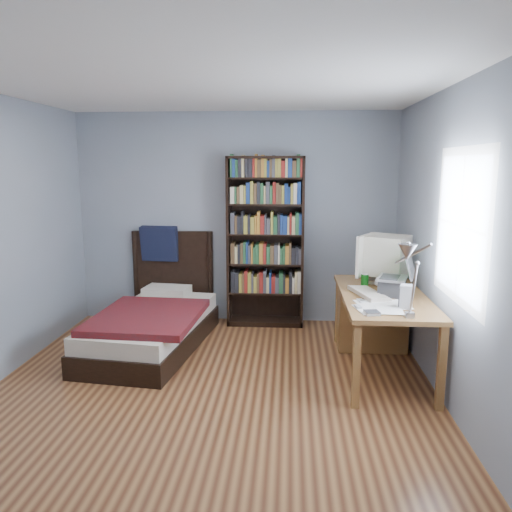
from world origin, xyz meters
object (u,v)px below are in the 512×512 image
desk_lamp (408,260)px  speaker (406,297)px  bed (154,321)px  laptop (394,283)px  keyboard (369,294)px  bookshelf (265,242)px  soda_can (365,281)px  desk (374,313)px  crt_monitor (384,256)px

desk_lamp → speaker: (0.15, 0.64, -0.43)m
bed → desk_lamp: bearing=-35.8°
laptop → keyboard: 0.25m
keyboard → speaker: speaker is taller
speaker → bed: bed is taller
speaker → bed: size_ratio=0.10×
bookshelf → desk_lamp: bearing=-65.7°
desk_lamp → soda_can: size_ratio=5.07×
desk_lamp → keyboard: size_ratio=1.32×
desk → bed: size_ratio=0.78×
crt_monitor → keyboard: 0.60m
crt_monitor → laptop: 0.50m
desk → bookshelf: (-1.14, 0.86, 0.58)m
speaker → laptop: bearing=109.5°
desk → keyboard: 0.62m
laptop → bookshelf: (-1.23, 1.33, 0.16)m
desk → laptop: size_ratio=3.92×
desk_lamp → bed: 2.92m
desk → bed: bearing=178.3°
laptop → speaker: (0.01, -0.43, -0.01)m
keyboard → bookshelf: size_ratio=0.25×
crt_monitor → soda_can: (-0.21, -0.20, -0.21)m
desk_lamp → bookshelf: bookshelf is taller
laptop → crt_monitor: bearing=91.6°
bookshelf → speaker: bearing=-54.8°
laptop → keyboard: laptop is taller
desk → speaker: speaker is taller
soda_can → keyboard: bearing=-91.3°
desk → soda_can: (-0.13, -0.20, 0.38)m
desk → speaker: size_ratio=8.14×
desk → crt_monitor: crt_monitor is taller
speaker → desk_lamp: bearing=-85.6°
crt_monitor → bed: bearing=178.4°
laptop → soda_can: size_ratio=3.16×
laptop → desk_lamp: desk_lamp is taller
crt_monitor → speaker: bearing=-88.3°
crt_monitor → bed: 2.47m
laptop → soda_can: (-0.22, 0.27, -0.05)m
crt_monitor → laptop: crt_monitor is taller
crt_monitor → bookshelf: size_ratio=0.29×
desk → speaker: bearing=-83.7°
crt_monitor → keyboard: size_ratio=1.18×
desk → soda_can: 0.45m
crt_monitor → laptop: (0.01, -0.47, -0.16)m
crt_monitor → bookshelf: bearing=144.6°
soda_can → bed: bearing=173.0°
keyboard → speaker: (0.24, -0.39, 0.08)m
speaker → soda_can: size_ratio=1.53×
bed → laptop: bearing=-12.8°
bed → soda_can: bearing=-7.0°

